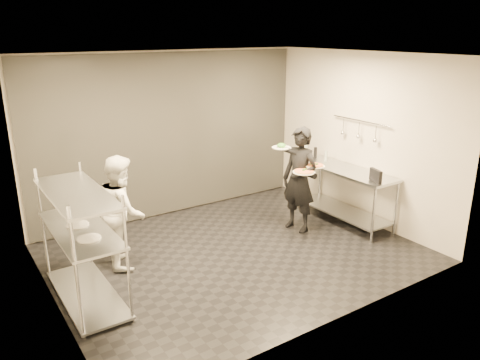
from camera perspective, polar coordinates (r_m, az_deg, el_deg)
room_shell at (r=7.39m, az=-5.61°, el=4.39°), size 5.00×4.00×2.80m
pass_rack at (r=5.80m, az=-18.76°, el=-6.96°), size 0.60×1.60×1.50m
prep_counter at (r=7.98m, az=12.63°, el=-0.73°), size 0.60×1.80×0.92m
utensil_rail at (r=7.93m, az=14.34°, el=5.92°), size 0.07×1.20×0.31m
waiter at (r=7.47m, az=7.27°, el=0.02°), size 0.52×0.68×1.68m
chef at (r=6.55m, az=-14.18°, el=-3.65°), size 0.77×0.88×1.54m
pizza_plate_near at (r=7.20m, az=7.81°, el=1.03°), size 0.35×0.35×0.05m
pizza_plate_far at (r=7.37m, az=9.14°, el=1.77°), size 0.30×0.30×0.05m
salad_plate at (r=7.52m, az=5.07°, el=4.09°), size 0.31×0.31×0.07m
pos_monitor at (r=7.33m, az=16.21°, el=0.52°), size 0.13×0.27×0.19m
bottle_green at (r=8.29m, az=7.99°, el=3.31°), size 0.07×0.07×0.27m
bottle_clear at (r=8.30m, az=10.44°, el=2.91°), size 0.06×0.06×0.19m
bottle_dark at (r=8.45m, az=9.17°, el=3.30°), size 0.06×0.06×0.20m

